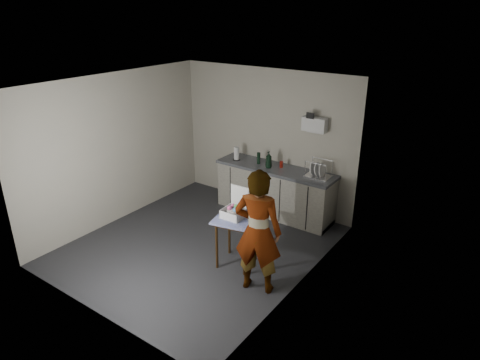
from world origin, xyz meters
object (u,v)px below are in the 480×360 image
Objects in this scene: side_table at (236,224)px; kitchen_counter at (275,192)px; soda_can at (281,164)px; paper_towel at (237,154)px; dark_bottle at (259,158)px; bakery_box at (235,210)px; standing_man at (258,232)px; soap_bottle at (269,160)px; dish_rack at (318,173)px.

kitchen_counter is at bearing 91.12° from side_table.
soda_can is 0.90m from paper_towel.
bakery_box is at bearing -67.83° from dark_bottle.
standing_man reaches higher than paper_towel.
paper_towel is (-0.45, -0.07, 0.01)m from dark_bottle.
dark_bottle is 0.46m from paper_towel.
soap_bottle is 0.71m from paper_towel.
bakery_box is at bearing -81.58° from soda_can.
dark_bottle is at bearing -73.71° from standing_man.
side_table is 0.20m from bakery_box.
paper_towel is at bearing -175.03° from kitchen_counter.
standing_man is 2.30m from soap_bottle.
soap_bottle is 0.27m from dark_bottle.
side_table is at bearing -77.28° from kitchen_counter.
soda_can is at bearing -83.76° from standing_man.
side_table is at bearing -66.67° from dark_bottle.
bakery_box is at bearing -104.62° from dish_rack.
standing_man is 0.72m from bakery_box.
kitchen_counter is at bearing -143.54° from soda_can.
dark_bottle reaches higher than soda_can.
standing_man is (0.97, -2.10, 0.45)m from kitchen_counter.
paper_towel is 0.58× the size of bakery_box.
bakery_box is (0.35, -1.75, 0.44)m from kitchen_counter.
side_table is 6.58× the size of soda_can.
dark_bottle is (-0.44, -0.06, 0.05)m from soda_can.
side_table is 1.96m from dark_bottle.
soda_can is at bearing 177.70° from dish_rack.
soap_bottle is at bearing -173.37° from dish_rack.
paper_towel is at bearing -171.75° from dark_bottle.
kitchen_counter is at bearing -177.90° from dish_rack.
dish_rack is at bearing 65.58° from side_table.
soap_bottle is at bearing -0.47° from paper_towel.
soda_can is (-0.32, 1.83, 0.30)m from side_table.
paper_towel is 2.04m from bakery_box.
kitchen_counter is at bearing -81.36° from standing_man.
bakery_box reaches higher than side_table.
soap_bottle is at bearing 94.93° from side_table.
bakery_box reaches higher than soda_can.
soap_bottle is 1.41× the size of dark_bottle.
soap_bottle reaches higher than side_table.
side_table is 1.88m from soda_can.
bakery_box reaches higher than kitchen_counter.
soap_bottle is 0.70× the size of bakery_box.
soap_bottle reaches higher than paper_towel.
soda_can is 0.28× the size of dish_rack.
standing_man is at bearing -67.44° from soda_can.
soda_can is (-0.89, 2.15, 0.10)m from standing_man.
standing_man reaches higher than dish_rack.
soap_bottle reaches higher than kitchen_counter.
standing_man is at bearing -85.57° from dish_rack.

